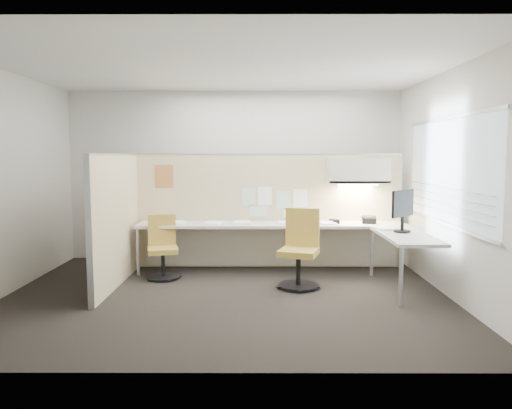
{
  "coord_description": "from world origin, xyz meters",
  "views": [
    {
      "loc": [
        0.39,
        -6.11,
        1.75
      ],
      "look_at": [
        0.37,
        0.8,
        1.06
      ],
      "focal_mm": 35.0,
      "sensor_mm": 36.0,
      "label": 1
    }
  ],
  "objects_px": {
    "desk": "(294,233)",
    "chair_left": "(163,249)",
    "monitor": "(403,208)",
    "chair_right": "(300,251)",
    "phone": "(369,220)"
  },
  "relations": [
    {
      "from": "chair_right",
      "to": "monitor",
      "type": "bearing_deg",
      "value": 17.71
    },
    {
      "from": "chair_left",
      "to": "chair_right",
      "type": "bearing_deg",
      "value": -26.88
    },
    {
      "from": "chair_left",
      "to": "monitor",
      "type": "distance_m",
      "value": 3.36
    },
    {
      "from": "chair_right",
      "to": "phone",
      "type": "distance_m",
      "value": 1.44
    },
    {
      "from": "chair_left",
      "to": "monitor",
      "type": "xyz_separation_m",
      "value": [
        3.26,
        -0.47,
        0.64
      ]
    },
    {
      "from": "chair_left",
      "to": "phone",
      "type": "relative_size",
      "value": 3.81
    },
    {
      "from": "desk",
      "to": "chair_left",
      "type": "relative_size",
      "value": 4.53
    },
    {
      "from": "chair_right",
      "to": "phone",
      "type": "height_order",
      "value": "chair_right"
    },
    {
      "from": "desk",
      "to": "chair_right",
      "type": "relative_size",
      "value": 3.92
    },
    {
      "from": "phone",
      "to": "monitor",
      "type": "bearing_deg",
      "value": -65.9
    },
    {
      "from": "chair_right",
      "to": "desk",
      "type": "bearing_deg",
      "value": 108.87
    },
    {
      "from": "chair_right",
      "to": "monitor",
      "type": "relative_size",
      "value": 1.84
    },
    {
      "from": "chair_right",
      "to": "monitor",
      "type": "height_order",
      "value": "monitor"
    },
    {
      "from": "desk",
      "to": "monitor",
      "type": "height_order",
      "value": "monitor"
    },
    {
      "from": "chair_left",
      "to": "phone",
      "type": "height_order",
      "value": "chair_left"
    }
  ]
}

